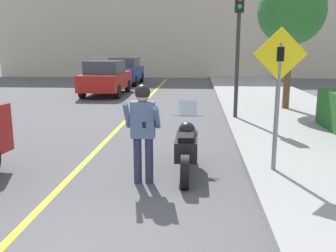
{
  "coord_description": "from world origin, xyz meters",
  "views": [
    {
      "loc": [
        1.67,
        -3.61,
        2.31
      ],
      "look_at": [
        1.13,
        3.33,
        0.85
      ],
      "focal_mm": 40.0,
      "sensor_mm": 36.0,
      "label": 1
    }
  ],
  "objects": [
    {
      "name": "street_tree",
      "position": [
        4.87,
        10.08,
        3.52
      ],
      "size": [
        2.33,
        2.33,
        4.55
      ],
      "color": "brown",
      "rests_on": "sidewalk_curb"
    },
    {
      "name": "building_backdrop",
      "position": [
        0.0,
        26.0,
        4.33
      ],
      "size": [
        28.0,
        1.2,
        8.67
      ],
      "color": "beige",
      "rests_on": "ground"
    },
    {
      "name": "crossing_sign",
      "position": [
        3.07,
        2.96,
        1.66
      ],
      "size": [
        0.91,
        0.08,
        2.5
      ],
      "color": "slate",
      "rests_on": "sidewalk_curb"
    },
    {
      "name": "parked_car_blue",
      "position": [
        -2.89,
        19.96,
        0.86
      ],
      "size": [
        1.88,
        4.2,
        1.68
      ],
      "color": "black",
      "rests_on": "ground"
    },
    {
      "name": "motorcycle",
      "position": [
        1.49,
        3.14,
        0.49
      ],
      "size": [
        0.62,
        2.21,
        1.27
      ],
      "color": "black",
      "rests_on": "ground"
    },
    {
      "name": "person_biker",
      "position": [
        0.77,
        2.51,
        1.05
      ],
      "size": [
        0.59,
        0.47,
        1.71
      ],
      "color": "#282D4C",
      "rests_on": "ground"
    },
    {
      "name": "traffic_light",
      "position": [
        2.88,
        8.12,
        2.88
      ],
      "size": [
        0.26,
        0.3,
        3.93
      ],
      "color": "#2D2D30",
      "rests_on": "sidewalk_curb"
    },
    {
      "name": "parked_car_red",
      "position": [
        -2.8,
        14.52,
        0.86
      ],
      "size": [
        1.88,
        4.2,
        1.68
      ],
      "color": "black",
      "rests_on": "ground"
    },
    {
      "name": "road_center_line",
      "position": [
        -0.6,
        6.0,
        0.0
      ],
      "size": [
        0.12,
        36.0,
        0.01
      ],
      "color": "yellow",
      "rests_on": "ground"
    }
  ]
}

